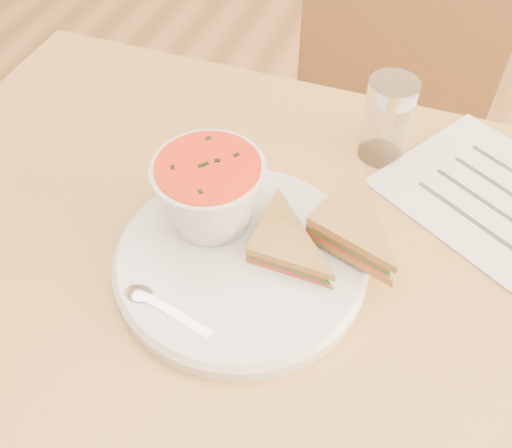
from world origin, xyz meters
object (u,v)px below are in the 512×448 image
at_px(dining_table, 275,423).
at_px(chair_far, 362,193).
at_px(soup_bowl, 210,195).
at_px(condiment_shaker, 387,120).
at_px(plate, 241,261).

height_order(dining_table, chair_far, chair_far).
bearing_deg(chair_far, dining_table, 87.44).
distance_m(dining_table, soup_bowl, 0.44).
xyz_separation_m(chair_far, condiment_shaker, (0.03, -0.24, 0.38)).
distance_m(chair_far, condiment_shaker, 0.45).
relative_size(dining_table, soup_bowl, 8.43).
relative_size(dining_table, plate, 3.72).
xyz_separation_m(chair_far, soup_bowl, (-0.12, -0.44, 0.38)).
bearing_deg(dining_table, chair_far, 87.55).
xyz_separation_m(plate, condiment_shaker, (0.10, 0.23, 0.05)).
bearing_deg(soup_bowl, dining_table, -23.31).
relative_size(chair_far, plate, 3.18).
bearing_deg(soup_bowl, chair_far, 74.90).
bearing_deg(dining_table, condiment_shaker, 77.17).
bearing_deg(soup_bowl, condiment_shaker, 51.88).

